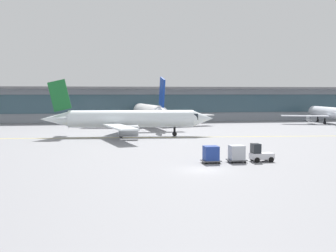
% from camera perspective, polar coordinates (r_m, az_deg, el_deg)
% --- Properties ---
extents(ground_plane, '(400.00, 400.00, 0.00)m').
position_cam_1_polar(ground_plane, '(45.07, 4.59, -5.76)').
color(ground_plane, gray).
extents(taxiway_centreline_stripe, '(109.58, 10.33, 0.01)m').
position_cam_1_polar(taxiway_centreline_stripe, '(77.62, -4.68, -1.51)').
color(taxiway_centreline_stripe, yellow).
rests_on(taxiway_centreline_stripe, ground_plane).
extents(terminal_concourse, '(193.09, 11.00, 9.60)m').
position_cam_1_polar(terminal_concourse, '(123.72, -4.66, 2.94)').
color(terminal_concourse, '#8C939E').
rests_on(terminal_concourse, ground_plane).
extents(gate_airplane_1, '(31.60, 34.06, 11.28)m').
position_cam_1_polar(gate_airplane_1, '(102.89, -2.47, 1.82)').
color(gate_airplane_1, white).
rests_on(gate_airplane_1, ground_plane).
extents(gate_airplane_2, '(26.09, 28.18, 9.33)m').
position_cam_1_polar(gate_airplane_2, '(119.83, 20.42, 1.62)').
color(gate_airplane_2, silver).
rests_on(gate_airplane_2, ground_plane).
extents(taxiing_regional_jet, '(31.43, 29.10, 10.40)m').
position_cam_1_polar(taxiing_regional_jet, '(79.36, -5.11, 0.87)').
color(taxiing_regional_jet, white).
rests_on(taxiing_regional_jet, ground_plane).
extents(baggage_tug, '(2.62, 1.66, 2.10)m').
position_cam_1_polar(baggage_tug, '(51.33, 11.94, -3.59)').
color(baggage_tug, silver).
rests_on(baggage_tug, ground_plane).
extents(cargo_dolly_lead, '(2.12, 1.63, 1.94)m').
position_cam_1_polar(cargo_dolly_lead, '(50.30, 8.97, -3.53)').
color(cargo_dolly_lead, '#595B60').
rests_on(cargo_dolly_lead, ground_plane).
extents(cargo_dolly_trailing, '(2.12, 1.63, 1.94)m').
position_cam_1_polar(cargo_dolly_trailing, '(49.37, 5.64, -3.65)').
color(cargo_dolly_trailing, '#595B60').
rests_on(cargo_dolly_trailing, ground_plane).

